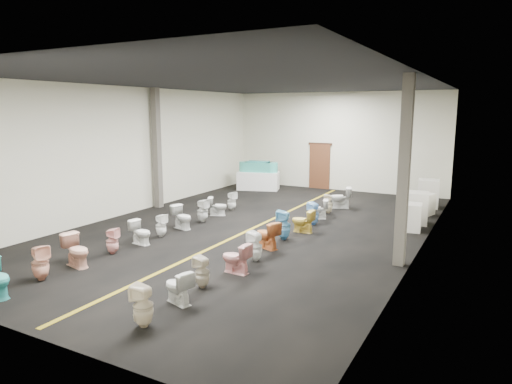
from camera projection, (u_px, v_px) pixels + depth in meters
floor at (255, 227)px, 14.51m from camera, size 16.00×16.00×0.00m
ceiling at (255, 82)px, 13.72m from camera, size 16.00×16.00×0.00m
wall_back at (337, 142)px, 21.06m from camera, size 10.00×0.00×10.00m
wall_front at (14, 202)px, 7.18m from camera, size 10.00×0.00×10.00m
wall_left at (133, 150)px, 16.44m from camera, size 0.00×16.00×16.00m
wall_right at (425, 166)px, 11.79m from camera, size 0.00×16.00×16.00m
aisle_stripe at (255, 227)px, 14.51m from camera, size 0.12×15.60×0.01m
back_door at (320, 166)px, 21.59m from camera, size 1.00×0.10×2.10m
door_frame at (320, 144)px, 21.41m from camera, size 1.15×0.08×0.10m
column_left at (157, 149)px, 17.19m from camera, size 0.25×0.25×4.50m
column_right at (404, 172)px, 10.60m from camera, size 0.25×0.25×4.50m
display_table at (258, 181)px, 21.39m from camera, size 2.10×1.50×0.84m
bathtub at (258, 167)px, 21.28m from camera, size 1.84×0.87×0.55m
appliance_crate_a at (410, 217)px, 14.07m from camera, size 0.73×0.73×0.85m
appliance_crate_b at (416, 208)px, 14.94m from camera, size 0.85×0.85×1.04m
appliance_crate_c at (422, 204)px, 16.24m from camera, size 0.85×0.85×0.76m
appliance_crate_d at (428, 194)px, 17.41m from camera, size 0.82×0.82×1.07m
toilet_left_1 at (40, 263)px, 9.93m from camera, size 0.44×0.44×0.80m
toilet_left_2 at (77, 250)px, 10.81m from camera, size 0.84×0.58×0.79m
toilet_left_3 at (112, 241)px, 11.78m from camera, size 0.38×0.38×0.69m
toilet_left_4 at (141, 232)px, 12.64m from camera, size 0.70×0.45×0.67m
toilet_left_5 at (161, 225)px, 13.36m from camera, size 0.35×0.35×0.69m
toilet_left_6 at (182, 217)px, 14.29m from camera, size 0.80×0.58×0.74m
toilet_left_7 at (202, 211)px, 15.08m from camera, size 0.37×0.36×0.79m
toilet_left_8 at (218, 206)px, 16.11m from camera, size 0.75×0.61×0.66m
toilet_left_9 at (232, 201)px, 16.92m from camera, size 0.39×0.38×0.70m
toilet_right_0 at (143, 306)px, 7.78m from camera, size 0.40×0.40×0.77m
toilet_right_1 at (178, 287)px, 8.74m from camera, size 0.74×0.56×0.68m
toilet_right_2 at (202, 272)px, 9.51m from camera, size 0.36×0.35×0.69m
toilet_right_3 at (236, 258)px, 10.38m from camera, size 0.72×0.44×0.71m
toilet_right_4 at (255, 246)px, 11.21m from camera, size 0.41×0.41×0.75m
toilet_right_5 at (267, 235)px, 12.24m from camera, size 0.85×0.67×0.76m
toilet_right_6 at (284, 225)px, 13.07m from camera, size 0.46×0.45×0.86m
toilet_right_7 at (303, 221)px, 13.86m from camera, size 0.70×0.41×0.71m
toilet_right_8 at (314, 214)px, 14.76m from camera, size 0.45×0.45×0.75m
toilet_right_9 at (318, 209)px, 15.61m from camera, size 0.76×0.61×0.68m
toilet_right_10 at (328, 204)px, 16.47m from camera, size 0.40×0.40×0.70m
toilet_right_11 at (340, 198)px, 17.30m from camera, size 0.91×0.72×0.82m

